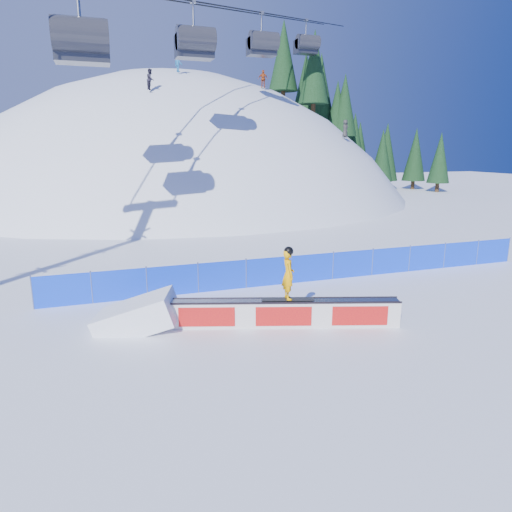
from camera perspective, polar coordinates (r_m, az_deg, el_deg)
name	(u,v)px	position (r m, az deg, el deg)	size (l,w,h in m)	color
ground	(369,316)	(16.29, 13.93, -7.32)	(160.00, 160.00, 0.00)	white
snow_hill	(181,337)	(60.21, -9.41, -9.98)	(64.00, 64.00, 64.00)	silver
treeline	(361,119)	(63.23, 12.98, 16.36)	(23.14, 11.56, 20.28)	#362415
safety_fence	(312,268)	(19.84, 7.04, -1.47)	(22.05, 0.05, 1.30)	#0D3BE8
chairlift	(250,12)	(43.80, -0.77, 28.21)	(40.80, 41.70, 22.00)	gray
rail_box	(283,313)	(14.86, 3.40, -7.14)	(7.32, 2.78, 0.90)	silver
snow_ramp	(138,327)	(15.38, -14.56, -8.61)	(2.47, 1.65, 0.93)	white
snowboarder	(288,274)	(14.46, 4.05, -2.25)	(1.68, 0.79, 1.74)	black
distant_skiers	(228,85)	(44.76, -3.58, 20.58)	(19.03, 6.08, 7.56)	black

